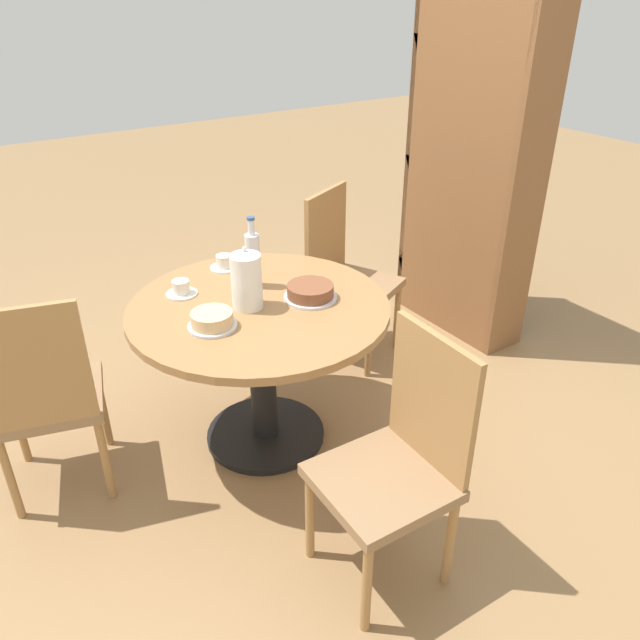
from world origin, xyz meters
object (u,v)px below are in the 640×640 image
bookshelf (470,173)px  cake_main (310,292)px  coffee_pot (246,280)px  chair_a (398,460)px  cake_second (212,320)px  water_bottle (253,259)px  chair_b (346,273)px  cup_a (224,263)px  chair_c (45,395)px  cup_b (181,289)px

bookshelf → cake_main: bookshelf is taller
coffee_pot → chair_a: bearing=5.4°
cake_main → cake_second: bearing=-90.7°
coffee_pot → water_bottle: size_ratio=0.85×
cake_main → cake_second: cake_second is taller
chair_b → water_bottle: water_bottle is taller
coffee_pot → cup_a: bearing=167.3°
bookshelf → water_bottle: bookshelf is taller
chair_c → water_bottle: size_ratio=2.90×
cake_main → chair_b: bearing=132.4°
chair_c → cup_a: 0.99m
cake_second → cup_a: size_ratio=1.43×
coffee_pot → chair_b: bearing=117.7°
cake_main → chair_c: bearing=-102.8°
water_bottle → cup_b: size_ratio=2.36×
bookshelf → cake_main: (0.40, -1.34, -0.22)m
chair_a → bookshelf: bearing=130.9°
chair_a → chair_c: bearing=-137.3°
chair_b → cake_main: (0.52, -0.57, 0.25)m
chair_a → cake_main: chair_a is taller
chair_c → coffee_pot: bearing=-175.8°
chair_c → water_bottle: 1.02m
water_bottle → cup_a: size_ratio=2.36×
chair_a → cup_b: size_ratio=6.85×
chair_c → chair_a: bearing=146.1°
bookshelf → coffee_pot: 1.63m
chair_a → cake_second: chair_a is taller
chair_b → cup_b: (0.17, -1.02, 0.25)m
chair_b → chair_c: bearing=164.1°
cake_second → coffee_pot: bearing=110.9°
coffee_pot → cake_main: (0.08, 0.26, -0.10)m
bookshelf → cake_second: 1.85m
chair_b → cake_second: size_ratio=4.79×
chair_a → water_bottle: size_ratio=2.90×
cake_main → bookshelf: bearing=106.6°
chair_c → water_bottle: bearing=-164.6°
water_bottle → cup_b: 0.34m
cup_a → chair_b: bearing=91.7°
coffee_pot → cup_b: 0.34m
bookshelf → coffee_pot: bearing=101.2°
cup_a → cup_b: same height
bookshelf → cup_a: bookshelf is taller
water_bottle → cup_a: bearing=-173.9°
bookshelf → cake_main: size_ratio=8.63×
bookshelf → cake_main: 1.41m
coffee_pot → water_bottle: water_bottle is taller
cup_a → coffee_pot: bearing=-12.7°
chair_c → cup_a: (-0.25, 0.93, 0.25)m
coffee_pot → cake_main: coffee_pot is taller
cake_main → cake_second: 0.46m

